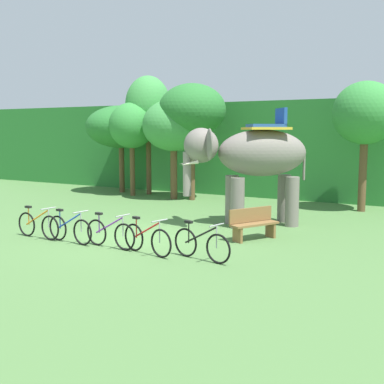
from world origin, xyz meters
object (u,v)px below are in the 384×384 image
object	(u,v)px
bike_black	(201,244)
bike_orange	(38,225)
bike_blue	(70,229)
tree_far_left	(192,110)
tree_far_right	(132,126)
wooden_bench	(253,223)
tree_left	(174,126)
bike_purple	(110,233)
bike_red	(147,239)
tree_center_left	(365,114)
tree_center	(121,127)
elephant	(252,158)
tree_center_right	(148,107)

from	to	relation	value
bike_black	bike_orange	bearing A→B (deg)	-177.70
bike_blue	bike_black	size ratio (longest dim) A/B	1.01
tree_far_left	tree_far_right	bearing A→B (deg)	-177.54
bike_orange	wooden_bench	size ratio (longest dim) A/B	1.13
tree_left	bike_purple	world-z (taller)	tree_left
bike_blue	bike_red	size ratio (longest dim) A/B	1.02
tree_center_left	bike_black	world-z (taller)	tree_center_left
bike_blue	bike_purple	distance (m)	1.34
tree_far_left	wooden_bench	bearing A→B (deg)	-48.27
tree_center_left	tree_far_left	bearing A→B (deg)	-176.12
bike_blue	bike_purple	xyz separation A→B (m)	(1.33, 0.09, 0.00)
bike_purple	wooden_bench	xyz separation A→B (m)	(2.86, 2.79, 0.09)
bike_orange	bike_black	bearing A→B (deg)	2.30
tree_far_right	wooden_bench	distance (m)	10.87
tree_far_left	bike_black	xyz separation A→B (m)	(5.26, -8.81, -3.56)
tree_center_left	bike_blue	distance (m)	11.65
tree_center	elephant	distance (m)	10.30
tree_far_left	bike_red	xyz separation A→B (m)	(3.81, -8.98, -3.56)
elephant	bike_purple	world-z (taller)	elephant
tree_center	bike_orange	size ratio (longest dim) A/B	2.52
elephant	wooden_bench	bearing A→B (deg)	-65.95
tree_center_left	bike_orange	distance (m)	12.32
bike_orange	bike_blue	size ratio (longest dim) A/B	1.00
tree_center_right	tree_left	xyz separation A→B (m)	(1.95, -0.84, -0.92)
bike_orange	bike_black	world-z (taller)	same
bike_orange	bike_red	bearing A→B (deg)	0.54
tree_far_right	bike_red	xyz separation A→B (m)	(6.99, -8.84, -2.90)
elephant	bike_red	distance (m)	5.20
tree_far_right	tree_center_right	bearing A→B (deg)	65.41
tree_far_right	bike_black	bearing A→B (deg)	-45.80
tree_left	elephant	xyz separation A→B (m)	(5.44, -4.00, -1.08)
tree_left	wooden_bench	distance (m)	9.12
tree_far_left	bike_black	distance (m)	10.86
tree_far_right	bike_black	size ratio (longest dim) A/B	2.60
tree_center	bike_black	world-z (taller)	tree_center
elephant	bike_blue	xyz separation A→B (m)	(-3.32, -4.83, -1.82)
bike_purple	bike_red	world-z (taller)	same
tree_center_left	wooden_bench	bearing A→B (deg)	-104.59
tree_left	bike_orange	size ratio (longest dim) A/B	2.61
bike_purple	bike_red	distance (m)	1.22
tree_center	tree_far_left	distance (m)	4.55
tree_left	tree_far_left	world-z (taller)	tree_far_left
tree_center_right	bike_red	size ratio (longest dim) A/B	3.38
elephant	tree_center_left	bearing A→B (deg)	60.87
wooden_bench	tree_center_left	bearing A→B (deg)	75.41
tree_far_left	elephant	bearing A→B (deg)	-42.25
tree_far_right	tree_center_right	size ratio (longest dim) A/B	0.77
tree_center_right	bike_purple	world-z (taller)	tree_center_right
tree_center	tree_far_left	world-z (taller)	tree_far_left
tree_center_left	tree_center_right	bearing A→B (deg)	178.90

